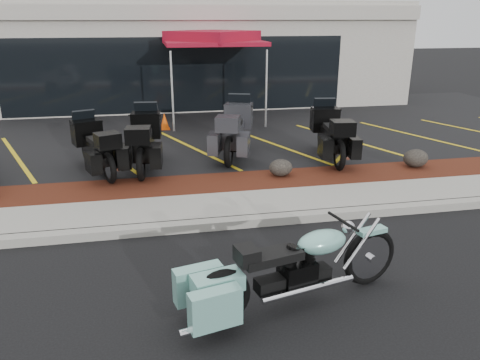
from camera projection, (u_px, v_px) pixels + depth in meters
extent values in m
plane|color=black|center=(231.00, 252.00, 7.25)|extent=(90.00, 90.00, 0.00)
cube|color=gray|center=(222.00, 223.00, 8.06)|extent=(24.00, 0.25, 0.15)
cube|color=gray|center=(216.00, 208.00, 8.71)|extent=(24.00, 1.20, 0.15)
cube|color=#3B110D|center=(207.00, 186.00, 9.82)|extent=(24.00, 1.20, 0.16)
cube|color=black|center=(186.00, 129.00, 14.82)|extent=(26.00, 9.60, 0.15)
cube|color=#A19A91|center=(171.00, 53.00, 20.02)|extent=(18.00, 8.00, 4.00)
cube|color=black|center=(178.00, 75.00, 16.50)|extent=(12.00, 0.06, 2.60)
cube|color=#A19A91|center=(176.00, 12.00, 15.78)|extent=(18.00, 0.30, 0.50)
ellipsoid|color=black|center=(281.00, 168.00, 10.17)|extent=(0.52, 0.43, 0.37)
ellipsoid|color=black|center=(416.00, 158.00, 10.77)|extent=(0.58, 0.48, 0.41)
cone|color=#EA4E07|center=(165.00, 121.00, 14.42)|extent=(0.38, 0.38, 0.51)
cylinder|color=silver|center=(185.00, 93.00, 13.70)|extent=(0.06, 0.06, 2.37)
cylinder|color=silver|center=(272.00, 87.00, 14.81)|extent=(0.06, 0.06, 2.37)
cylinder|color=silver|center=(160.00, 81.00, 16.18)|extent=(0.06, 0.06, 2.37)
cylinder|color=silver|center=(236.00, 77.00, 17.30)|extent=(0.06, 0.06, 2.37)
cube|color=maroon|center=(213.00, 42.00, 15.06)|extent=(3.71, 3.71, 0.12)
cube|color=maroon|center=(213.00, 37.00, 15.00)|extent=(3.12, 3.12, 0.36)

